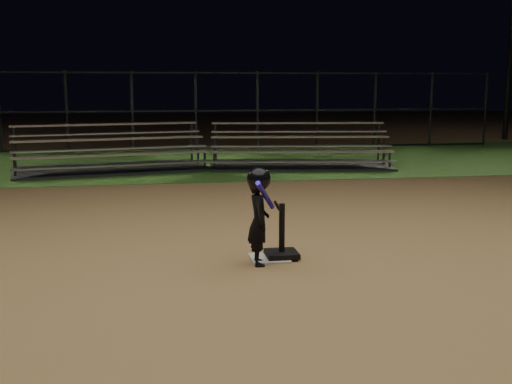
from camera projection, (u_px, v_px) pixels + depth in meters
The scene contains 8 objects.
ground at pixel (269, 259), 7.47m from camera, with size 80.00×80.00×0.00m, color olive.
grass_strip at pixel (204, 160), 17.19m from camera, with size 60.00×8.00×0.01m, color #2A511A.
home_plate at pixel (269, 258), 7.46m from camera, with size 0.45×0.45×0.02m, color beige.
batting_tee at pixel (282, 247), 7.49m from camera, with size 0.38×0.38×0.65m.
child_batter at pixel (259, 213), 7.15m from camera, with size 0.41×0.60×1.15m.
bleacher_left at pixel (111, 161), 15.11m from camera, with size 4.91×3.07×1.12m.
bleacher_right at pixel (300, 158), 15.85m from camera, with size 4.76×2.76×1.11m.
backstop_fence at pixel (196, 111), 19.90m from camera, with size 20.08×0.08×2.50m.
Camera 1 is at (-1.32, -7.10, 2.06)m, focal length 43.63 mm.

